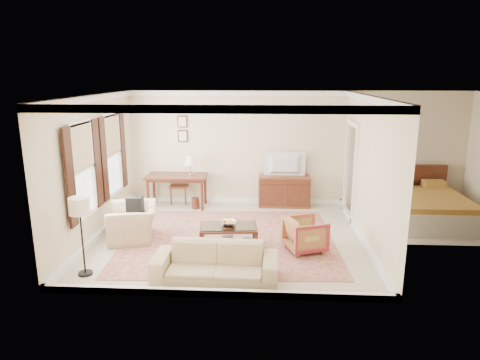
# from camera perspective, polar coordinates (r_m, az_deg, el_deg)

# --- Properties ---
(room_shell) EXTENTS (5.51, 5.01, 2.91)m
(room_shell) POSITION_cam_1_polar(r_m,az_deg,el_deg) (8.39, -1.50, 8.31)
(room_shell) COLOR beige
(room_shell) RESTS_ON ground
(annex_bedroom) EXTENTS (3.00, 2.70, 2.90)m
(annex_bedroom) POSITION_cam_1_polar(r_m,az_deg,el_deg) (10.62, 24.11, -3.45)
(annex_bedroom) COLOR beige
(annex_bedroom) RESTS_ON ground
(window_front) EXTENTS (0.12, 1.56, 1.80)m
(window_front) POSITION_cam_1_polar(r_m,az_deg,el_deg) (8.52, -20.27, 1.26)
(window_front) COLOR #CCB284
(window_front) RESTS_ON room_shell
(window_rear) EXTENTS (0.12, 1.56, 1.80)m
(window_rear) POSITION_cam_1_polar(r_m,az_deg,el_deg) (9.98, -16.69, 3.29)
(window_rear) COLOR #CCB284
(window_rear) RESTS_ON room_shell
(doorway) EXTENTS (0.10, 1.12, 2.25)m
(doorway) POSITION_cam_1_polar(r_m,az_deg,el_deg) (10.27, 14.52, 1.02)
(doorway) COLOR white
(doorway) RESTS_ON room_shell
(rug) EXTENTS (4.40, 3.82, 0.01)m
(rug) POSITION_cam_1_polar(r_m,az_deg,el_deg) (8.84, -1.52, -7.91)
(rug) COLOR maroon
(rug) RESTS_ON room_shell
(writing_desk) EXTENTS (1.51, 0.76, 0.83)m
(writing_desk) POSITION_cam_1_polar(r_m,az_deg,el_deg) (10.88, -8.42, 0.10)
(writing_desk) COLOR #522617
(writing_desk) RESTS_ON room_shell
(desk_chair) EXTENTS (0.51, 0.51, 1.05)m
(desk_chair) POSITION_cam_1_polar(r_m,az_deg,el_deg) (11.27, -8.10, -0.42)
(desk_chair) COLOR brown
(desk_chair) RESTS_ON room_shell
(desk_lamp) EXTENTS (0.32, 0.32, 0.50)m
(desk_lamp) POSITION_cam_1_polar(r_m,az_deg,el_deg) (10.74, -6.57, 1.93)
(desk_lamp) COLOR silver
(desk_lamp) RESTS_ON writing_desk
(framed_prints) EXTENTS (0.25, 0.04, 0.68)m
(framed_prints) POSITION_cam_1_polar(r_m,az_deg,el_deg) (11.08, -7.67, 6.80)
(framed_prints) COLOR #522617
(framed_prints) RESTS_ON room_shell
(sideboard) EXTENTS (1.29, 0.50, 0.79)m
(sideboard) POSITION_cam_1_polar(r_m,az_deg,el_deg) (10.95, 5.89, -1.47)
(sideboard) COLOR brown
(sideboard) RESTS_ON room_shell
(tv) EXTENTS (0.99, 0.57, 0.13)m
(tv) POSITION_cam_1_polar(r_m,az_deg,el_deg) (10.73, 6.01, 3.11)
(tv) COLOR black
(tv) RESTS_ON sideboard
(coffee_table) EXTENTS (1.15, 0.74, 0.46)m
(coffee_table) POSITION_cam_1_polar(r_m,az_deg,el_deg) (8.32, -1.54, -6.77)
(coffee_table) COLOR #522617
(coffee_table) RESTS_ON room_shell
(fruit_bowl) EXTENTS (0.42, 0.42, 0.10)m
(fruit_bowl) POSITION_cam_1_polar(r_m,az_deg,el_deg) (8.29, -1.55, -5.65)
(fruit_bowl) COLOR silver
(fruit_bowl) RESTS_ON coffee_table
(book_a) EXTENTS (0.28, 0.04, 0.38)m
(book_a) POSITION_cam_1_polar(r_m,az_deg,el_deg) (8.46, -2.42, -7.67)
(book_a) COLOR brown
(book_a) RESTS_ON coffee_table
(book_b) EXTENTS (0.27, 0.11, 0.38)m
(book_b) POSITION_cam_1_polar(r_m,az_deg,el_deg) (8.35, 0.24, -7.97)
(book_b) COLOR brown
(book_b) RESTS_ON coffee_table
(striped_armchair) EXTENTS (0.84, 0.87, 0.71)m
(striped_armchair) POSITION_cam_1_polar(r_m,az_deg,el_deg) (8.29, 8.73, -7.00)
(striped_armchair) COLOR maroon
(striped_armchair) RESTS_ON room_shell
(club_armchair) EXTENTS (0.94, 1.22, 0.95)m
(club_armchair) POSITION_cam_1_polar(r_m,az_deg,el_deg) (8.99, -14.13, -4.78)
(club_armchair) COLOR tan
(club_armchair) RESTS_ON room_shell
(backpack) EXTENTS (0.34, 0.38, 0.40)m
(backpack) POSITION_cam_1_polar(r_m,az_deg,el_deg) (8.92, -13.82, -3.23)
(backpack) COLOR black
(backpack) RESTS_ON club_armchair
(sofa) EXTENTS (2.05, 0.65, 0.79)m
(sofa) POSITION_cam_1_polar(r_m,az_deg,el_deg) (7.08, -3.31, -10.24)
(sofa) COLOR tan
(sofa) RESTS_ON room_shell
(floor_lamp) EXTENTS (0.33, 0.33, 1.35)m
(floor_lamp) POSITION_cam_1_polar(r_m,az_deg,el_deg) (7.46, -20.60, -3.97)
(floor_lamp) COLOR black
(floor_lamp) RESTS_ON room_shell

